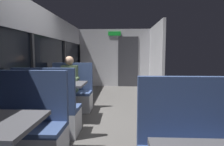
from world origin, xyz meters
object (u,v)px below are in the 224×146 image
object	(u,v)px
seated_passenger	(70,88)
coffee_cup_primary	(70,80)
bench_near_window_facing_entry	(26,134)
bench_mid_window_facing_end	(49,115)
dining_table_mid_window	(62,88)
bench_mid_window_facing_entry	(71,96)

from	to	relation	value
seated_passenger	coffee_cup_primary	size ratio (longest dim) A/B	14.00
bench_near_window_facing_entry	bench_mid_window_facing_end	xyz separation A→B (m)	(0.00, 0.75, 0.00)
dining_table_mid_window	bench_mid_window_facing_entry	bearing A→B (deg)	90.00
dining_table_mid_window	bench_mid_window_facing_entry	distance (m)	0.77
bench_mid_window_facing_end	coffee_cup_primary	bearing A→B (deg)	81.35
bench_near_window_facing_entry	bench_mid_window_facing_end	world-z (taller)	same
dining_table_mid_window	bench_mid_window_facing_end	distance (m)	0.77
bench_mid_window_facing_end	bench_mid_window_facing_entry	size ratio (longest dim) A/B	1.00
bench_near_window_facing_entry	bench_mid_window_facing_end	bearing A→B (deg)	90.00
bench_mid_window_facing_end	seated_passenger	world-z (taller)	seated_passenger
dining_table_mid_window	bench_mid_window_facing_entry	size ratio (longest dim) A/B	0.82
bench_near_window_facing_entry	coffee_cup_primary	bearing A→B (deg)	85.41
dining_table_mid_window	bench_mid_window_facing_entry	world-z (taller)	bench_mid_window_facing_entry
bench_mid_window_facing_end	bench_near_window_facing_entry	bearing A→B (deg)	-90.00
seated_passenger	bench_mid_window_facing_entry	bearing A→B (deg)	90.00
dining_table_mid_window	bench_mid_window_facing_end	bearing A→B (deg)	-90.00
bench_near_window_facing_entry	bench_mid_window_facing_end	size ratio (longest dim) A/B	1.00
bench_mid_window_facing_end	seated_passenger	bearing A→B (deg)	90.00
bench_near_window_facing_entry	coffee_cup_primary	xyz separation A→B (m)	(0.13, 1.59, 0.46)
bench_near_window_facing_entry	seated_passenger	size ratio (longest dim) A/B	0.87
coffee_cup_primary	seated_passenger	bearing A→B (deg)	104.55
bench_mid_window_facing_end	seated_passenger	xyz separation A→B (m)	(0.00, 1.33, 0.21)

